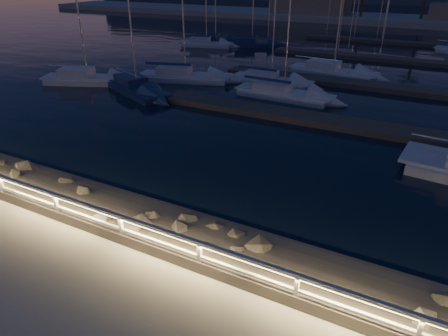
{
  "coord_description": "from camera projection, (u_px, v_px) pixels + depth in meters",
  "views": [
    {
      "loc": [
        6.04,
        -8.01,
        8.17
      ],
      "look_at": [
        -0.29,
        4.0,
        1.38
      ],
      "focal_mm": 32.0,
      "sensor_mm": 36.0,
      "label": 1
    }
  ],
  "objects": [
    {
      "name": "sailboat_i",
      "position": [
        215.0,
        41.0,
        51.94
      ],
      "size": [
        6.37,
        2.52,
        10.64
      ],
      "rotation": [
        0.0,
        0.0,
        0.11
      ],
      "color": "navy",
      "rests_on": "ground"
    },
    {
      "name": "harbor_water",
      "position": [
        361.0,
        77.0,
        37.65
      ],
      "size": [
        400.0,
        440.0,
        0.6
      ],
      "color": "black",
      "rests_on": "ground"
    },
    {
      "name": "sailboat_f",
      "position": [
        183.0,
        75.0,
        34.78
      ],
      "size": [
        8.23,
        4.57,
        13.53
      ],
      "rotation": [
        0.0,
        0.0,
        0.31
      ],
      "color": "silver",
      "rests_on": "ground"
    },
    {
      "name": "sailboat_a",
      "position": [
        86.0,
        78.0,
        34.01
      ],
      "size": [
        7.73,
        4.89,
        12.9
      ],
      "rotation": [
        0.0,
        0.0,
        0.4
      ],
      "color": "silver",
      "rests_on": "ground"
    },
    {
      "name": "sailboat_n",
      "position": [
        251.0,
        43.0,
        50.05
      ],
      "size": [
        7.2,
        4.55,
        11.96
      ],
      "rotation": [
        0.0,
        0.0,
        0.4
      ],
      "color": "navy",
      "rests_on": "ground"
    },
    {
      "name": "sailboat_g",
      "position": [
        269.0,
        79.0,
        33.85
      ],
      "size": [
        7.14,
        2.5,
        11.92
      ],
      "rotation": [
        0.0,
        0.0,
        -0.05
      ],
      "color": "silver",
      "rests_on": "ground"
    },
    {
      "name": "ground",
      "position": [
        173.0,
        260.0,
        12.51
      ],
      "size": [
        400.0,
        400.0,
        0.0
      ],
      "primitive_type": "plane",
      "color": "#A39F93",
      "rests_on": "ground"
    },
    {
      "name": "sailboat_b",
      "position": [
        136.0,
        87.0,
        31.51
      ],
      "size": [
        7.7,
        5.01,
        12.84
      ],
      "rotation": [
        0.0,
        0.0,
        -0.43
      ],
      "color": "navy",
      "rests_on": "ground"
    },
    {
      "name": "sailboat_j",
      "position": [
        331.0,
        70.0,
        36.51
      ],
      "size": [
        8.1,
        3.16,
        13.47
      ],
      "rotation": [
        0.0,
        0.0,
        -0.1
      ],
      "color": "silver",
      "rests_on": "ground"
    },
    {
      "name": "far_shore",
      "position": [
        408.0,
        18.0,
        71.03
      ],
      "size": [
        160.0,
        14.0,
        5.2
      ],
      "color": "#A39F93",
      "rests_on": "ground"
    },
    {
      "name": "sailboat_c",
      "position": [
        282.0,
        92.0,
        30.17
      ],
      "size": [
        7.58,
        2.62,
        12.68
      ],
      "rotation": [
        0.0,
        0.0,
        -0.05
      ],
      "color": "silver",
      "rests_on": "ground"
    },
    {
      "name": "sailboat_e",
      "position": [
        205.0,
        43.0,
        50.04
      ],
      "size": [
        6.83,
        3.56,
        11.27
      ],
      "rotation": [
        0.0,
        0.0,
        0.26
      ],
      "color": "silver",
      "rests_on": "ground"
    },
    {
      "name": "floating_docks",
      "position": [
        364.0,
        68.0,
        38.41
      ],
      "size": [
        22.0,
        36.0,
        0.4
      ],
      "color": "#544C46",
      "rests_on": "ground"
    },
    {
      "name": "guard_rail",
      "position": [
        169.0,
        239.0,
        12.2
      ],
      "size": [
        44.11,
        0.12,
        1.06
      ],
      "color": "silver",
      "rests_on": "ground"
    },
    {
      "name": "riprap",
      "position": [
        155.0,
        222.0,
        14.84
      ],
      "size": [
        39.15,
        3.1,
        1.44
      ],
      "color": "#5F5951",
      "rests_on": "ground"
    }
  ]
}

